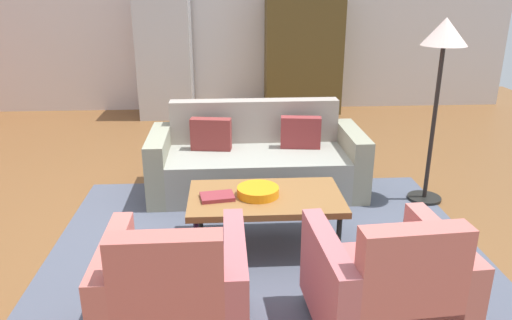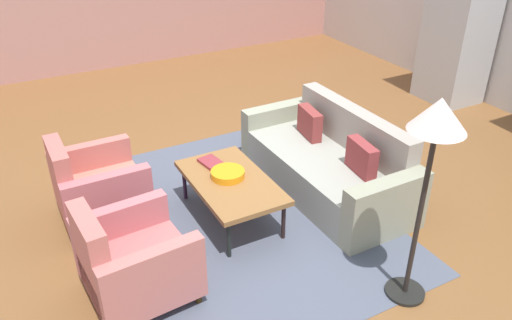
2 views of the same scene
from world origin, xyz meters
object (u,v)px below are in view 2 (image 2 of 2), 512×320
Objects in this scene: coffee_table at (231,183)px; armchair_left at (94,189)px; armchair_right at (130,263)px; refrigerator at (457,38)px; book_stack at (211,162)px; couch at (331,164)px; floor_lamp at (435,135)px; fruit_bowl at (228,174)px.

armchair_left reaches higher than coffee_table.
armchair_right is 5.72m from refrigerator.
armchair_left is 1.16m from book_stack.
couch is 1.19m from coffee_table.
couch is at bearing 75.27° from armchair_left.
book_stack is 2.38m from floor_lamp.
refrigerator is (-0.62, 5.39, 0.58)m from armchair_left.
coffee_table is 2.08m from floor_lamp.
floor_lamp is (1.62, -0.40, 1.16)m from couch.
armchair_right is at bearing -62.59° from coffee_table.
fruit_bowl is at bearing 6.76° from book_stack.
armchair_right is at bearing -117.58° from floor_lamp.
floor_lamp is (1.68, 0.78, 0.97)m from fruit_bowl.
armchair_right is 1.50m from book_stack.
fruit_bowl is at bearing -155.03° from floor_lamp.
fruit_bowl is (0.54, 1.17, 0.13)m from armchair_left.
refrigerator is (-0.84, 4.26, 0.47)m from book_stack.
floor_lamp reaches higher than fruit_bowl.
coffee_table is at bearing -73.89° from refrigerator.
refrigerator is at bearing 129.58° from floor_lamp.
book_stack is at bearing 126.81° from armchair_right.
fruit_bowl is 0.18× the size of refrigerator.
book_stack is at bearing 78.33° from armchair_left.
armchair_left is at bearing -117.20° from coffee_table.
armchair_right is 2.69× the size of fruit_bowl.
armchair_left is 2.69× the size of fruit_bowl.
couch is at bearing 100.27° from armchair_right.
coffee_table is at bearing 62.35° from armchair_left.
armchair_left is 1.20m from armchair_right.
armchair_left is 0.48× the size of refrigerator.
book_stack is at bearing -173.24° from fruit_bowl.
armchair_right reaches higher than couch.
coffee_table is 1.31m from armchair_left.
coffee_table is 1.31m from armchair_right.
armchair_right is 1.35m from fruit_bowl.
floor_lamp is at bearing 165.62° from couch.
floor_lamp is (1.62, 0.78, 1.05)m from coffee_table.
fruit_bowl is 0.19× the size of floor_lamp.
couch is 7.54× the size of book_stack.
book_stack is (0.22, 1.13, 0.11)m from armchair_left.
coffee_table is 0.65× the size of refrigerator.
fruit_bowl is (-0.66, 1.17, 0.13)m from armchair_right.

